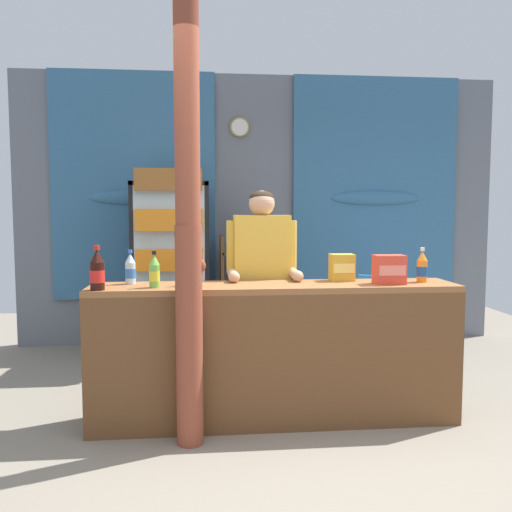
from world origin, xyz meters
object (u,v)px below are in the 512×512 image
(plastic_lawn_chair, at_px, (384,314))
(soda_bottle_iced_tea, at_px, (191,271))
(bottle_shelf_rack, at_px, (243,290))
(snack_box_crackers, at_px, (389,270))
(soda_bottle_cola, at_px, (97,271))
(soda_bottle_water, at_px, (130,269))
(timber_post, at_px, (188,234))
(shopkeeper, at_px, (262,270))
(stall_counter, at_px, (277,343))
(snack_box_choco_powder, at_px, (342,267))
(drink_fridge, at_px, (171,256))
(soda_bottle_orange_soda, at_px, (422,267))
(soda_bottle_lime_soda, at_px, (154,272))

(plastic_lawn_chair, bearing_deg, soda_bottle_iced_tea, -146.01)
(bottle_shelf_rack, bearing_deg, snack_box_crackers, -66.85)
(soda_bottle_cola, relative_size, soda_bottle_water, 1.20)
(plastic_lawn_chair, distance_m, soda_bottle_iced_tea, 2.15)
(timber_post, relative_size, shopkeeper, 1.71)
(stall_counter, height_order, snack_box_choco_powder, snack_box_choco_powder)
(stall_counter, xyz_separation_m, shopkeeper, (-0.05, 0.46, 0.44))
(drink_fridge, xyz_separation_m, soda_bottle_orange_soda, (1.82, -1.66, 0.05))
(soda_bottle_cola, distance_m, snack_box_choco_powder, 1.66)
(bottle_shelf_rack, distance_m, soda_bottle_cola, 2.37)
(plastic_lawn_chair, xyz_separation_m, soda_bottle_cola, (-2.30, -1.31, 0.57))
(soda_bottle_water, distance_m, soda_bottle_orange_soda, 2.00)
(bottle_shelf_rack, xyz_separation_m, soda_bottle_cola, (-1.07, -2.07, 0.44))
(soda_bottle_water, bearing_deg, plastic_lawn_chair, 26.07)
(drink_fridge, bearing_deg, soda_bottle_orange_soda, -42.28)
(shopkeeper, bearing_deg, snack_box_choco_powder, -22.21)
(drink_fridge, bearing_deg, soda_bottle_cola, -100.83)
(bottle_shelf_rack, height_order, soda_bottle_cola, soda_bottle_cola)
(stall_counter, bearing_deg, snack_box_crackers, 2.27)
(drink_fridge, relative_size, soda_bottle_lime_soda, 7.65)
(stall_counter, bearing_deg, soda_bottle_cola, -176.79)
(soda_bottle_water, height_order, snack_box_choco_powder, soda_bottle_water)
(stall_counter, height_order, soda_bottle_iced_tea, soda_bottle_iced_tea)
(shopkeeper, distance_m, soda_bottle_water, 0.96)
(stall_counter, bearing_deg, shopkeeper, 96.11)
(soda_bottle_cola, distance_m, soda_bottle_lime_soda, 0.35)
(soda_bottle_water, bearing_deg, snack_box_choco_powder, 1.28)
(soda_bottle_lime_soda, bearing_deg, soda_bottle_water, 133.49)
(snack_box_crackers, bearing_deg, stall_counter, -177.73)
(shopkeeper, distance_m, snack_box_crackers, 0.93)
(snack_box_choco_powder, height_order, snack_box_crackers, snack_box_crackers)
(snack_box_crackers, bearing_deg, plastic_lawn_chair, 72.14)
(bottle_shelf_rack, bearing_deg, soda_bottle_cola, -117.31)
(timber_post, bearing_deg, soda_bottle_iced_tea, 88.97)
(soda_bottle_cola, relative_size, soda_bottle_lime_soda, 1.18)
(stall_counter, bearing_deg, drink_fridge, 114.18)
(timber_post, xyz_separation_m, plastic_lawn_chair, (1.73, 1.47, -0.80))
(soda_bottle_lime_soda, distance_m, soda_bottle_orange_soda, 1.83)
(soda_bottle_iced_tea, relative_size, snack_box_crackers, 1.15)
(shopkeeper, bearing_deg, drink_fridge, 119.62)
(timber_post, distance_m, snack_box_crackers, 1.39)
(snack_box_choco_powder, bearing_deg, stall_counter, -154.90)
(soda_bottle_iced_tea, bearing_deg, soda_bottle_water, 163.74)
(shopkeeper, height_order, soda_bottle_cola, shopkeeper)
(soda_bottle_water, xyz_separation_m, snack_box_choco_powder, (1.47, 0.03, -0.00))
(bottle_shelf_rack, distance_m, shopkeeper, 1.59)
(soda_bottle_iced_tea, bearing_deg, stall_counter, -8.22)
(soda_bottle_lime_soda, xyz_separation_m, soda_bottle_water, (-0.18, 0.19, -0.00))
(plastic_lawn_chair, xyz_separation_m, soda_bottle_lime_soda, (-1.96, -1.23, 0.55))
(soda_bottle_water, distance_m, snack_box_crackers, 1.75)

